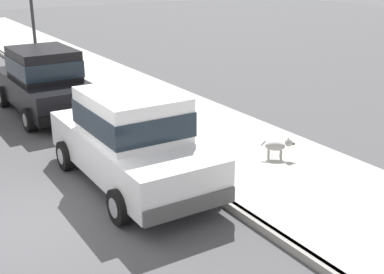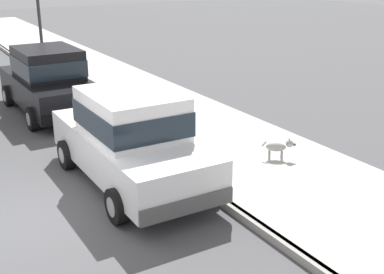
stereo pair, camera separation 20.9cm
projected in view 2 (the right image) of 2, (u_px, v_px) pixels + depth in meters
ground_plane at (32, 221)px, 8.79m from camera, size 80.00×80.00×0.00m
curb at (190, 179)px, 10.31m from camera, size 0.16×64.00×0.14m
sidewalk at (260, 162)px, 11.18m from camera, size 3.60×64.00×0.14m
car_white_sedan at (131, 138)px, 9.96m from camera, size 2.04×4.60×1.92m
car_black_sedan at (49, 80)px, 14.65m from camera, size 2.09×4.63×1.92m
dog_grey at (279, 147)px, 11.06m from camera, size 0.63×0.50×0.49m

